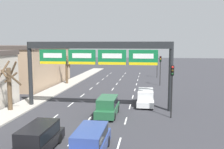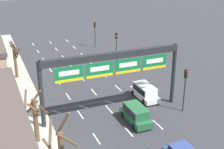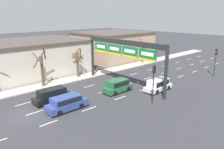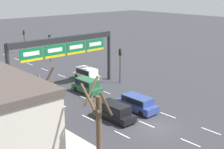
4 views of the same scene
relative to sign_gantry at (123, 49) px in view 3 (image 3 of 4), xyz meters
The scene contains 15 objects.
ground_plane 15.88m from the sign_gantry, 90.00° to the right, with size 220.00×220.00×0.00m, color #333338.
sidewalk_left 17.76m from the sign_gantry, 118.30° to the right, with size 2.80×110.00×0.15m.
lane_dashes 5.76m from the sign_gantry, 90.00° to the right, with size 6.72×67.00×0.01m.
sign_gantry is the anchor object (origin of this frame).
building_near 17.90m from the sign_gantry, 158.97° to the right, with size 13.73×16.93×6.02m.
building_far 21.40m from the sign_gantry, 140.89° to the left, with size 13.67×15.72×6.44m.
suv_white 7.09m from the sign_gantry, 22.64° to the left, with size 1.81×4.54×1.72m.
suv_blue 11.97m from the sign_gantry, 80.70° to the right, with size 1.85×4.68×1.66m.
suv_green 5.46m from the sign_gantry, 59.88° to the right, with size 1.80×4.32×1.79m.
suv_black 11.94m from the sign_gantry, 98.03° to the right, with size 1.80×4.71×1.70m.
traffic_light_mid_block 17.15m from the sign_gantry, 65.32° to the left, with size 0.30×0.35×4.75m.
traffic_light_far_end 7.99m from the sign_gantry, 17.93° to the right, with size 0.30×0.35×4.81m.
tree_bare_closest 16.90m from the sign_gantry, 119.34° to the left, with size 1.47×1.72×5.39m.
tree_bare_second 9.23m from the sign_gantry, 164.62° to the right, with size 2.29×2.27×4.89m.
tree_bare_furthest 12.26m from the sign_gantry, 130.67° to the right, with size 2.36×2.24×5.94m.
Camera 3 is at (22.02, -7.76, 10.51)m, focal length 35.00 mm.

